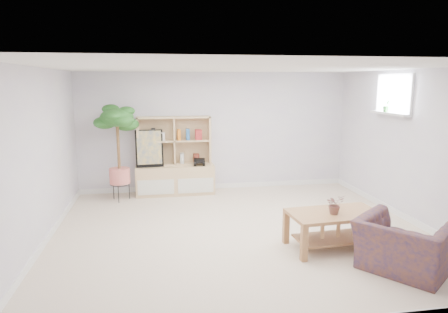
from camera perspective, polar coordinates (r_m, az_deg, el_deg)
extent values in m
cube|color=#D3B28C|center=(6.08, 2.35, -10.64)|extent=(5.50, 5.00, 0.01)
cube|color=white|center=(5.67, 2.53, 12.61)|extent=(5.50, 5.00, 0.01)
cube|color=silver|center=(8.19, -1.20, 3.57)|extent=(5.50, 0.01, 2.40)
cube|color=silver|center=(3.41, 11.24, -6.63)|extent=(5.50, 0.01, 2.40)
cube|color=silver|center=(5.84, -24.98, -0.25)|extent=(0.01, 5.00, 2.40)
cube|color=silver|center=(6.87, 25.50, 1.18)|extent=(0.01, 5.00, 2.40)
cube|color=white|center=(7.27, 22.58, 5.68)|extent=(0.14, 1.00, 0.04)
imported|color=#337531|center=(5.45, 15.55, -6.58)|extent=(0.27, 0.25, 0.26)
imported|color=#1E1F4D|center=(5.20, 24.28, -11.10)|extent=(1.26, 1.28, 0.72)
imported|color=#235E25|center=(7.36, 22.15, 6.77)|extent=(0.15, 0.13, 0.22)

